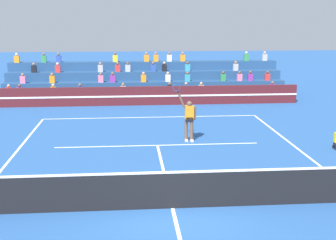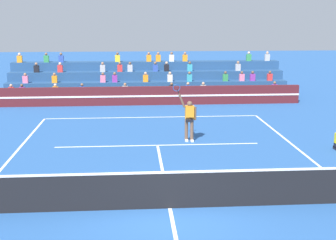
# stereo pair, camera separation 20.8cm
# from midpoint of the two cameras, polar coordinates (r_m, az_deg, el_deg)

# --- Properties ---
(ground_plane) EXTENTS (120.00, 120.00, 0.00)m
(ground_plane) POSITION_cam_midpoint_polar(r_m,az_deg,el_deg) (12.94, 0.09, -10.71)
(ground_plane) COLOR #285699
(court_lines) EXTENTS (11.10, 23.90, 0.01)m
(court_lines) POSITION_cam_midpoint_polar(r_m,az_deg,el_deg) (12.94, 0.09, -10.70)
(court_lines) COLOR white
(court_lines) RESTS_ON ground
(tennis_net) EXTENTS (12.00, 0.10, 1.10)m
(tennis_net) POSITION_cam_midpoint_polar(r_m,az_deg,el_deg) (12.74, 0.09, -8.46)
(tennis_net) COLOR #2D6B38
(tennis_net) RESTS_ON ground
(sponsor_banner_wall) EXTENTS (18.00, 0.26, 1.10)m
(sponsor_banner_wall) POSITION_cam_midpoint_polar(r_m,az_deg,el_deg) (27.66, -2.71, 2.97)
(sponsor_banner_wall) COLOR #51191E
(sponsor_banner_wall) RESTS_ON ground
(bleacher_stand) EXTENTS (17.76, 3.80, 2.83)m
(bleacher_stand) POSITION_cam_midpoint_polar(r_m,az_deg,el_deg) (30.74, -2.96, 4.46)
(bleacher_stand) COLOR navy
(bleacher_stand) RESTS_ON ground
(tennis_player) EXTENTS (1.03, 0.34, 2.48)m
(tennis_player) POSITION_cam_midpoint_polar(r_m,az_deg,el_deg) (19.42, 2.24, 0.23)
(tennis_player) COLOR brown
(tennis_player) RESTS_ON ground
(tennis_ball) EXTENTS (0.07, 0.07, 0.07)m
(tennis_ball) POSITION_cam_midpoint_polar(r_m,az_deg,el_deg) (14.73, -2.30, -7.64)
(tennis_ball) COLOR #C6DB33
(tennis_ball) RESTS_ON ground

